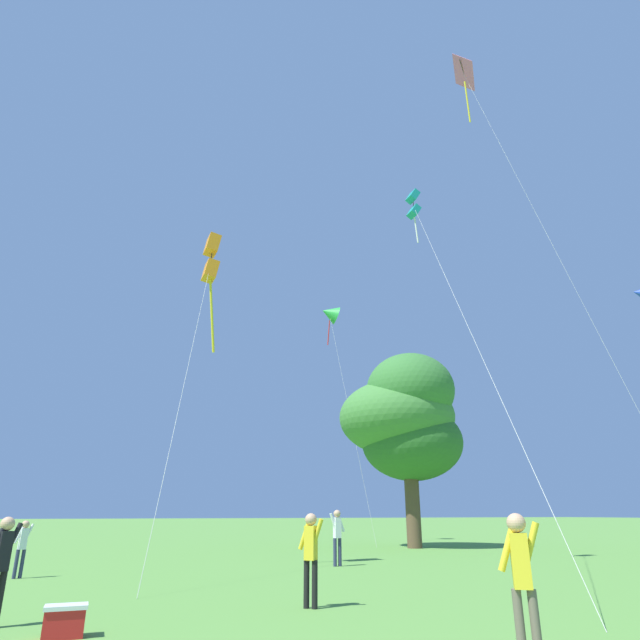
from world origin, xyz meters
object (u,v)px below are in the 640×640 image
Objects in this scene: person_foreground_watcher at (522,572)px; person_near_tree at (337,532)px; kite_pink_low at (468,87)px; person_in_blue_jacket at (22,543)px; kite_orange_box at (211,261)px; picnic_cooler at (64,621)px; person_far_back at (1,560)px; kite_green_small at (330,313)px; person_with_spool at (311,550)px; kite_teal_box at (414,206)px; tree_left_oak at (405,420)px.

person_foreground_watcher is 0.94× the size of person_near_tree.
kite_pink_low is 19.46× the size of person_in_blue_jacket.
picnic_cooler is (-3.27, -9.28, -10.55)m from kite_orange_box.
kite_orange_box is 13.41m from person_far_back.
person_near_tree is (-5.75, -14.24, -13.78)m from kite_green_small.
person_in_blue_jacket is (-5.80, 7.76, -0.12)m from person_with_spool.
person_with_spool is at bearing -1.27° from person_far_back.
person_with_spool is 0.94× the size of person_near_tree.
kite_green_small is at bearing 42.67° from person_in_blue_jacket.
person_near_tree reaches higher than person_foreground_watcher.
person_foreground_watcher is at bearing -37.00° from picnic_cooler.
kite_pink_low is at bearing 49.44° from person_foreground_watcher.
person_foreground_watcher is (1.88, -13.16, -9.75)m from kite_orange_box.
kite_teal_box reaches higher than person_far_back.
kite_orange_box is at bearing 175.89° from person_near_tree.
kite_teal_box reaches higher than kite_orange_box.
person_near_tree is at bearing -133.84° from tree_left_oak.
kite_pink_low reaches higher than person_foreground_watcher.
kite_pink_low is 23.34m from kite_orange_box.
person_far_back is (-12.30, -6.08, -12.85)m from kite_teal_box.
person_far_back is (-20.40, -11.42, -26.43)m from kite_pink_low.
person_far_back is at bearing 140.88° from person_foreground_watcher.
tree_left_oak is (-3.41, 4.24, -20.77)m from kite_pink_low.
person_with_spool is at bearing 14.26° from picnic_cooler.
kite_teal_box is at bearing -146.56° from kite_pink_low.
person_foreground_watcher is 1.03× the size of person_far_back.
kite_orange_box is at bearing 98.15° from person_foreground_watcher.
person_foreground_watcher is at bearing -108.11° from kite_green_small.
kite_green_small reaches higher than person_far_back.
person_in_blue_jacket is 9.01m from picnic_cooler.
person_far_back is (-5.39, 0.12, -0.03)m from person_with_spool.
person_near_tree is at bearing -112.00° from kite_green_small.
kite_teal_box is 15.83m from person_with_spool.
person_far_back is at bearing -140.49° from person_near_tree.
person_far_back is at bearing -124.53° from kite_green_small.
tree_left_oak reaches higher than person_foreground_watcher.
person_with_spool is 20.37m from tree_left_oak.
kite_orange_box is 19.77× the size of picnic_cooler.
kite_teal_box is at bearing 26.28° from person_far_back.
person_in_blue_jacket is at bearing -169.71° from kite_pink_low.
person_foreground_watcher is at bearing -62.34° from person_in_blue_jacket.
kite_pink_low is at bearing 33.21° from picnic_cooler.
person_foreground_watcher is 24.02m from tree_left_oak.
person_near_tree is at bearing 63.15° from person_with_spool.
kite_orange_box is 1.16× the size of tree_left_oak.
picnic_cooler is (-4.28, -1.09, -0.81)m from person_with_spool.
kite_orange_box is 7.82× the size of person_in_blue_jacket.
kite_teal_box is at bearing 61.59° from person_foreground_watcher.
kite_pink_low is 33.92m from person_in_blue_jacket.
person_in_blue_jacket is at bearing -174.93° from kite_orange_box.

